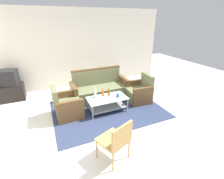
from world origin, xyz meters
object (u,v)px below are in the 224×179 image
armchair_right (139,92)px  bottle_brown (109,92)px  armchair_left (67,106)px  coffee_table (107,102)px  bottle_orange (103,93)px  television (7,78)px  bottle_clear (95,94)px  wicker_chair (117,139)px  tv_stand (11,92)px  cup (118,95)px  couch (100,90)px

armchair_right → bottle_brown: 1.07m
armchair_left → coffee_table: bearing=78.6°
bottle_orange → television: 3.05m
bottle_orange → television: (-2.53, 1.69, 0.26)m
bottle_clear → wicker_chair: wicker_chair is taller
tv_stand → coffee_table: bearing=-35.8°
armchair_left → armchair_right: same height
bottle_orange → coffee_table: bearing=-71.2°
tv_stand → television: bearing=79.8°
cup → tv_stand: size_ratio=0.12×
bottle_brown → bottle_orange: bearing=166.9°
coffee_table → television: size_ratio=1.65×
tv_stand → television: 0.50m
armchair_left → tv_stand: 2.26m
cup → coffee_table: bearing=167.0°
armchair_left → coffee_table: armchair_left is taller
armchair_right → bottle_clear: (-1.45, -0.02, 0.24)m
armchair_right → wicker_chair: (-1.66, -1.88, 0.21)m
cup → couch: bearing=104.0°
tv_stand → wicker_chair: (2.08, -3.57, 0.23)m
couch → cup: bearing=103.3°
bottle_clear → armchair_right: bearing=0.8°
bottle_orange → armchair_left: bearing=179.0°
wicker_chair → armchair_right: bearing=27.1°
armchair_right → bottle_brown: armchair_right is taller
coffee_table → bottle_orange: bearing=108.8°
coffee_table → bottle_orange: 0.29m
couch → coffee_table: bearing=84.4°
armchair_right → television: 4.13m
armchair_left → tv_stand: armchair_left is taller
television → bottle_brown: bearing=157.4°
bottle_brown → coffee_table: bearing=-128.2°
television → bottle_clear: bearing=153.4°
television → couch: bearing=168.7°
bottle_orange → cup: bearing=-34.5°
coffee_table → couch: bearing=85.1°
tv_stand → wicker_chair: bearing=-59.8°
armchair_right → armchair_left: bearing=93.9°
bottle_brown → television: size_ratio=0.36×
couch → bottle_clear: bearing=60.5°
bottle_brown → bottle_orange: 0.17m
television → armchair_left: bearing=142.2°
bottle_orange → cup: 0.43m
bottle_clear → wicker_chair: bearing=-96.5°
armchair_right → bottle_clear: 1.47m
cup → television: 3.48m
cup → armchair_right: bearing=16.2°
couch → bottle_orange: bearing=78.0°
couch → wicker_chair: bearing=76.5°
armchair_left → cup: (1.37, -0.26, 0.17)m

